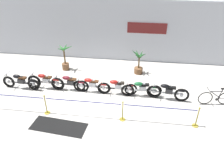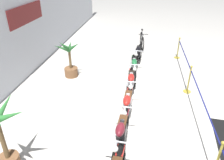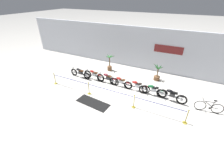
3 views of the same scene
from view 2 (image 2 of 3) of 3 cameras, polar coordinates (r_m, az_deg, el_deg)
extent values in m
plane|color=silver|center=(6.83, 9.81, -9.99)|extent=(120.00, 120.00, 0.00)
cube|color=maroon|center=(9.57, -21.44, 15.74)|extent=(2.57, 0.04, 0.70)
torus|color=black|center=(5.08, 2.19, -19.88)|extent=(0.80, 0.18, 0.79)
cylinder|color=silver|center=(5.08, 2.19, -19.88)|extent=(0.19, 0.09, 0.18)
cube|color=#B21E19|center=(4.85, 2.15, -18.09)|extent=(0.33, 0.18, 0.08)
torus|color=black|center=(6.15, 3.55, -10.27)|extent=(0.72, 0.16, 0.72)
cylinder|color=silver|center=(6.15, 3.55, -10.27)|extent=(0.17, 0.09, 0.17)
cylinder|color=silver|center=(4.83, 0.73, -18.91)|extent=(0.31, 0.07, 0.59)
cube|color=#2D2D30|center=(5.53, 2.51, -13.28)|extent=(0.37, 0.24, 0.26)
cylinder|color=#2D2D30|center=(5.37, 2.48, -11.97)|extent=(0.18, 0.12, 0.24)
cylinder|color=#2D2D30|center=(5.43, 2.63, -11.42)|extent=(0.18, 0.12, 0.24)
cylinder|color=silver|center=(5.86, 1.60, -12.23)|extent=(0.70, 0.11, 0.07)
cube|color=black|center=(5.58, 2.39, -14.69)|extent=(1.17, 0.13, 0.06)
ellipsoid|color=maroon|center=(5.18, 2.14, -12.78)|extent=(0.47, 0.25, 0.22)
cube|color=#4C2D19|center=(5.48, 2.79, -10.67)|extent=(0.41, 0.22, 0.09)
cube|color=maroon|center=(5.95, 3.55, -8.64)|extent=(0.33, 0.18, 0.08)
cylinder|color=silver|center=(4.71, 1.02, -15.73)|extent=(0.07, 0.62, 0.04)
sphere|color=silver|center=(4.75, 0.81, -17.61)|extent=(0.14, 0.14, 0.14)
torus|color=black|center=(6.01, 3.19, -11.45)|extent=(0.70, 0.13, 0.69)
torus|color=black|center=(7.15, 4.63, -4.29)|extent=(0.70, 0.13, 0.69)
cylinder|color=silver|center=(6.01, 3.19, -11.45)|extent=(0.16, 0.08, 0.16)
cylinder|color=silver|center=(7.15, 4.63, -4.29)|extent=(0.16, 0.08, 0.16)
cylinder|color=silver|center=(5.76, 3.15, -9.84)|extent=(0.30, 0.06, 0.59)
cube|color=silver|center=(6.52, 4.07, -6.16)|extent=(0.37, 0.23, 0.26)
cylinder|color=silver|center=(6.37, 4.09, -4.88)|extent=(0.18, 0.11, 0.24)
cylinder|color=silver|center=(6.44, 4.17, -4.49)|extent=(0.18, 0.11, 0.24)
cylinder|color=silver|center=(6.85, 3.15, -5.62)|extent=(0.70, 0.09, 0.07)
cube|color=black|center=(6.56, 3.98, -7.42)|extent=(1.13, 0.09, 0.06)
ellipsoid|color=#B21E19|center=(6.18, 3.91, -5.36)|extent=(0.47, 0.23, 0.22)
cube|color=#4C2D19|center=(6.51, 4.27, -3.92)|extent=(0.41, 0.21, 0.09)
cube|color=#B21E19|center=(6.98, 4.66, -2.80)|extent=(0.32, 0.17, 0.08)
cylinder|color=silver|center=(5.69, 3.36, -7.05)|extent=(0.05, 0.62, 0.04)
sphere|color=silver|center=(5.71, 3.22, -8.66)|extent=(0.14, 0.14, 0.14)
torus|color=black|center=(7.12, 4.77, -4.47)|extent=(0.70, 0.14, 0.70)
torus|color=black|center=(8.40, 5.04, 0.97)|extent=(0.70, 0.14, 0.70)
cylinder|color=silver|center=(7.12, 4.77, -4.47)|extent=(0.17, 0.09, 0.17)
cylinder|color=silver|center=(8.40, 5.04, 0.97)|extent=(0.17, 0.09, 0.17)
cylinder|color=silver|center=(6.89, 4.84, -2.88)|extent=(0.31, 0.07, 0.59)
cube|color=silver|center=(7.72, 4.97, -0.31)|extent=(0.37, 0.24, 0.26)
cylinder|color=silver|center=(7.59, 5.03, 0.87)|extent=(0.18, 0.12, 0.24)
cylinder|color=silver|center=(7.66, 5.04, 1.15)|extent=(0.18, 0.12, 0.24)
cylinder|color=silver|center=(8.05, 3.99, -0.12)|extent=(0.70, 0.10, 0.07)
cube|color=black|center=(7.74, 4.92, -1.39)|extent=(1.19, 0.12, 0.06)
ellipsoid|color=#B21E19|center=(7.39, 5.01, 0.62)|extent=(0.47, 0.24, 0.22)
cube|color=black|center=(7.73, 5.06, 1.58)|extent=(0.41, 0.22, 0.09)
cube|color=#B21E19|center=(8.25, 5.11, 2.37)|extent=(0.33, 0.17, 0.08)
cylinder|color=silver|center=(6.85, 4.95, -0.50)|extent=(0.07, 0.62, 0.04)
sphere|color=silver|center=(6.85, 4.89, -1.85)|extent=(0.14, 0.14, 0.14)
torus|color=black|center=(8.25, 5.80, 0.43)|extent=(0.72, 0.16, 0.71)
torus|color=black|center=(9.58, 5.62, 4.55)|extent=(0.72, 0.16, 0.71)
cylinder|color=silver|center=(8.25, 5.80, 0.43)|extent=(0.17, 0.09, 0.17)
cylinder|color=silver|center=(9.58, 5.62, 4.55)|extent=(0.17, 0.09, 0.17)
cylinder|color=silver|center=(8.04, 5.91, 1.92)|extent=(0.31, 0.08, 0.59)
cube|color=silver|center=(8.89, 5.74, 3.71)|extent=(0.38, 0.25, 0.26)
cylinder|color=silver|center=(8.77, 5.81, 4.79)|extent=(0.19, 0.12, 0.24)
cylinder|color=silver|center=(8.84, 5.80, 5.00)|extent=(0.19, 0.12, 0.24)
cylinder|color=silver|center=(9.21, 4.79, 3.72)|extent=(0.70, 0.13, 0.07)
cube|color=#ADAFB5|center=(8.90, 5.71, 2.76)|extent=(1.18, 0.15, 0.06)
ellipsoid|color=#1E6B38|center=(8.57, 5.86, 4.66)|extent=(0.48, 0.26, 0.22)
cube|color=black|center=(8.92, 5.79, 5.35)|extent=(0.41, 0.23, 0.09)
cube|color=#1E6B38|center=(9.43, 5.70, 5.85)|extent=(0.33, 0.18, 0.08)
cylinder|color=silver|center=(8.02, 5.98, 3.98)|extent=(0.08, 0.62, 0.04)
sphere|color=silver|center=(8.01, 5.95, 2.83)|extent=(0.14, 0.14, 0.14)
torus|color=black|center=(9.49, 6.22, 4.45)|extent=(0.77, 0.18, 0.76)
torus|color=black|center=(10.80, 7.33, 7.39)|extent=(0.77, 0.18, 0.76)
cylinder|color=silver|center=(9.49, 6.22, 4.45)|extent=(0.19, 0.10, 0.18)
cylinder|color=silver|center=(10.80, 7.33, 7.39)|extent=(0.19, 0.10, 0.18)
cylinder|color=silver|center=(9.30, 6.23, 5.83)|extent=(0.31, 0.08, 0.59)
cube|color=#2D2D30|center=(10.13, 6.90, 6.96)|extent=(0.38, 0.25, 0.26)
cylinder|color=#2D2D30|center=(10.02, 6.93, 7.94)|extent=(0.19, 0.13, 0.24)
cylinder|color=#2D2D30|center=(10.10, 7.00, 8.10)|extent=(0.19, 0.13, 0.24)
cylinder|color=silver|center=(10.47, 6.31, 6.89)|extent=(0.70, 0.14, 0.07)
cube|color=#ADAFB5|center=(10.13, 6.81, 6.12)|extent=(1.14, 0.17, 0.06)
ellipsoid|color=black|center=(9.82, 6.80, 7.90)|extent=(0.48, 0.26, 0.22)
cube|color=black|center=(10.17, 7.07, 8.37)|extent=(0.42, 0.24, 0.09)
cube|color=black|center=(10.66, 7.38, 8.70)|extent=(0.33, 0.19, 0.08)
cylinder|color=silver|center=(9.30, 6.41, 7.60)|extent=(0.09, 0.62, 0.04)
sphere|color=silver|center=(9.28, 6.30, 6.62)|extent=(0.14, 0.14, 0.14)
torus|color=black|center=(11.89, 8.06, 9.25)|extent=(0.74, 0.14, 0.74)
torus|color=black|center=(12.86, 7.59, 10.73)|extent=(0.74, 0.14, 0.74)
cylinder|color=black|center=(12.26, 7.91, 10.92)|extent=(0.60, 0.11, 0.43)
cylinder|color=black|center=(12.25, 7.95, 11.88)|extent=(0.55, 0.10, 0.04)
cylinder|color=black|center=(12.48, 7.82, 11.61)|extent=(0.15, 0.05, 0.55)
cube|color=black|center=(12.44, 7.88, 12.90)|extent=(0.19, 0.10, 0.05)
cylinder|color=black|center=(12.66, 7.68, 10.45)|extent=(0.46, 0.08, 0.03)
cylinder|color=black|center=(11.79, 8.20, 11.73)|extent=(0.09, 0.48, 0.03)
cylinder|color=black|center=(12.47, 7.76, 9.78)|extent=(0.13, 0.06, 0.12)
cylinder|color=brown|center=(9.24, -10.59, 2.08)|extent=(0.54, 0.54, 0.37)
cylinder|color=brown|center=(9.00, -10.92, 5.45)|extent=(0.10, 0.10, 0.81)
cone|color=#235B28|center=(9.01, -10.92, 8.80)|extent=(0.52, 0.22, 0.34)
cone|color=#235B28|center=(9.00, -12.23, 8.67)|extent=(0.37, 0.57, 0.43)
cone|color=#235B28|center=(8.77, -12.92, 8.13)|extent=(0.41, 0.63, 0.46)
cone|color=#235B28|center=(8.61, -12.03, 8.32)|extent=(0.63, 0.28, 0.51)
cone|color=#235B28|center=(8.63, -10.42, 8.19)|extent=(0.44, 0.53, 0.48)
cone|color=#235B28|center=(8.87, -10.01, 8.58)|extent=(0.37, 0.47, 0.42)
cylinder|color=brown|center=(5.23, -26.73, -13.75)|extent=(0.10, 0.10, 1.01)
cone|color=#337F38|center=(5.06, -26.44, -6.38)|extent=(0.71, 0.17, 0.41)
cone|color=#337F38|center=(4.76, -25.23, -8.49)|extent=(0.23, 0.68, 0.42)
cylinder|color=navy|center=(6.53, 22.49, -4.54)|extent=(3.53, 0.04, 0.04)
cylinder|color=navy|center=(9.61, 18.35, 6.66)|extent=(3.17, 0.04, 0.04)
sphere|color=gold|center=(5.04, 27.04, -14.43)|extent=(0.08, 0.08, 0.08)
cylinder|color=gold|center=(8.50, 18.98, -2.85)|extent=(0.28, 0.28, 0.03)
cylinder|color=gold|center=(8.27, 19.50, 0.05)|extent=(0.05, 0.05, 0.95)
sphere|color=gold|center=(8.06, 20.08, 3.28)|extent=(0.08, 0.08, 0.08)
cylinder|color=gold|center=(11.44, 16.58, 5.63)|extent=(0.28, 0.28, 0.03)
cylinder|color=gold|center=(11.27, 16.92, 7.91)|extent=(0.05, 0.05, 0.95)
sphere|color=gold|center=(11.11, 17.29, 10.40)|extent=(0.08, 0.08, 0.08)
camera|label=1|loc=(12.56, 68.17, 25.14)|focal=35.00mm
camera|label=3|loc=(13.76, 62.35, 26.32)|focal=24.00mm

